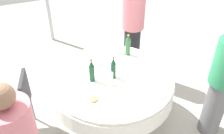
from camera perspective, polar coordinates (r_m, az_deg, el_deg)
The scene contains 19 objects.
ground_plane at distance 3.59m, azimuth 0.00°, elevation -11.61°, with size 10.00×10.00×0.00m, color #B7B2A8.
dining_table at distance 3.17m, azimuth 0.00°, elevation -4.33°, with size 1.56×1.56×0.74m.
bottle_dark_green_mid at distance 2.99m, azimuth 0.31°, elevation -0.28°, with size 0.06×0.06×0.30m.
bottle_green_inner at distance 3.43m, azimuth 3.68°, elevation 4.94°, with size 0.07×0.07×0.31m.
bottle_dark_green_right at distance 2.95m, azimuth -4.69°, elevation -0.93°, with size 0.07×0.07×0.30m.
wine_glass_west at distance 3.27m, azimuth -4.43°, elevation 2.55°, with size 0.07×0.07×0.16m.
wine_glass_far at distance 3.50m, azimuth 0.76°, elevation 5.02°, with size 0.07×0.07×0.15m.
wine_glass_front at distance 3.10m, azimuth -2.58°, elevation 0.44°, with size 0.07×0.07×0.15m.
wine_glass_south at distance 2.89m, azimuth -0.44°, elevation -2.17°, with size 0.07×0.07×0.17m.
plate_east at distance 3.53m, azimuth -2.83°, elevation 3.33°, with size 0.20×0.20×0.02m.
plate_outer at distance 2.76m, azimuth -4.24°, elevation -7.48°, with size 0.26×0.26×0.04m.
plate_near at distance 3.03m, azimuth 5.26°, elevation -3.02°, with size 0.26×0.26×0.02m.
plate_north at distance 2.89m, azimuth 10.24°, elevation -5.80°, with size 0.24×0.24×0.02m.
spoon_inner at distance 2.80m, azimuth 2.24°, elevation -6.93°, with size 0.18×0.02×0.01m, color silver.
fork_right at distance 3.19m, azimuth 1.02°, elevation -0.72°, with size 0.18×0.02×0.01m, color silver.
folded_napkin at distance 3.46m, azimuth -7.28°, elevation 2.37°, with size 0.18×0.18×0.02m, color white.
person_mid at distance 3.16m, azimuth 24.08°, elevation -3.24°, with size 0.34×0.34×1.56m.
person_inner at distance 3.89m, azimuth 4.81°, elevation 9.04°, with size 0.34×0.34×1.70m.
chair_front at distance 3.29m, azimuth -20.64°, elevation -7.31°, with size 0.48×0.48×0.87m.
Camera 1 is at (2.24, -0.94, 2.64)m, focal length 39.73 mm.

